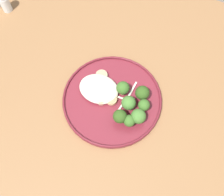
% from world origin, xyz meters
% --- Properties ---
extents(ground, '(6.00, 6.00, 0.00)m').
position_xyz_m(ground, '(0.00, 0.00, 0.00)').
color(ground, '#665B51').
extents(wooden_dining_table, '(1.40, 1.00, 0.74)m').
position_xyz_m(wooden_dining_table, '(0.00, 0.00, 0.66)').
color(wooden_dining_table, brown).
rests_on(wooden_dining_table, ground).
extents(dinner_plate, '(0.29, 0.29, 0.02)m').
position_xyz_m(dinner_plate, '(0.00, -0.01, 0.75)').
color(dinner_plate, maroon).
rests_on(dinner_plate, wooden_dining_table).
extents(noodle_bed, '(0.12, 0.09, 0.03)m').
position_xyz_m(noodle_bed, '(0.05, -0.02, 0.76)').
color(noodle_bed, beige).
rests_on(noodle_bed, dinner_plate).
extents(seared_scallop_rear_pale, '(0.03, 0.03, 0.01)m').
position_xyz_m(seared_scallop_rear_pale, '(0.07, -0.00, 0.76)').
color(seared_scallop_rear_pale, '#DBB77A').
rests_on(seared_scallop_rear_pale, dinner_plate).
extents(seared_scallop_left_edge, '(0.02, 0.02, 0.01)m').
position_xyz_m(seared_scallop_left_edge, '(0.03, 0.02, 0.76)').
color(seared_scallop_left_edge, beige).
rests_on(seared_scallop_left_edge, dinner_plate).
extents(seared_scallop_large_seared, '(0.03, 0.03, 0.01)m').
position_xyz_m(seared_scallop_large_seared, '(0.07, -0.03, 0.76)').
color(seared_scallop_large_seared, '#DBB77A').
rests_on(seared_scallop_large_seared, dinner_plate).
extents(seared_scallop_half_hidden, '(0.03, 0.03, 0.01)m').
position_xyz_m(seared_scallop_half_hidden, '(0.05, -0.02, 0.76)').
color(seared_scallop_half_hidden, '#DBB77A').
rests_on(seared_scallop_half_hidden, dinner_plate).
extents(seared_scallop_center_golden, '(0.03, 0.03, 0.01)m').
position_xyz_m(seared_scallop_center_golden, '(0.00, 0.00, 0.76)').
color(seared_scallop_center_golden, '#E5C689').
rests_on(seared_scallop_center_golden, dinner_plate).
extents(seared_scallop_tiny_bay, '(0.03, 0.03, 0.01)m').
position_xyz_m(seared_scallop_tiny_bay, '(0.03, -0.02, 0.76)').
color(seared_scallop_tiny_bay, '#E5C689').
rests_on(seared_scallop_tiny_bay, dinner_plate).
extents(seared_scallop_right_edge, '(0.03, 0.03, 0.01)m').
position_xyz_m(seared_scallop_right_edge, '(0.06, -0.06, 0.76)').
color(seared_scallop_right_edge, beige).
rests_on(seared_scallop_right_edge, dinner_plate).
extents(broccoli_floret_small_sprig, '(0.04, 0.04, 0.05)m').
position_xyz_m(broccoli_floret_small_sprig, '(-0.05, -0.00, 0.78)').
color(broccoli_floret_small_sprig, '#89A356').
rests_on(broccoli_floret_small_sprig, dinner_plate).
extents(broccoli_floret_tall_stalk, '(0.04, 0.04, 0.06)m').
position_xyz_m(broccoli_floret_tall_stalk, '(-0.08, -0.04, 0.79)').
color(broccoli_floret_tall_stalk, '#89A356').
rests_on(broccoli_floret_tall_stalk, dinner_plate).
extents(broccoli_floret_center_pile, '(0.04, 0.04, 0.05)m').
position_xyz_m(broccoli_floret_center_pile, '(-0.09, 0.03, 0.78)').
color(broccoli_floret_center_pile, '#89A356').
rests_on(broccoli_floret_center_pile, dinner_plate).
extents(broccoli_floret_split_head, '(0.04, 0.04, 0.06)m').
position_xyz_m(broccoli_floret_split_head, '(-0.05, 0.05, 0.78)').
color(broccoli_floret_split_head, '#7A994C').
rests_on(broccoli_floret_split_head, dinner_plate).
extents(broccoli_floret_beside_noodles, '(0.04, 0.04, 0.06)m').
position_xyz_m(broccoli_floret_beside_noodles, '(-0.02, -0.04, 0.79)').
color(broccoli_floret_beside_noodles, '#89A356').
rests_on(broccoli_floret_beside_noodles, dinner_plate).
extents(broccoli_floret_rear_charred, '(0.03, 0.03, 0.05)m').
position_xyz_m(broccoli_floret_rear_charred, '(-0.09, -0.01, 0.78)').
color(broccoli_floret_rear_charred, '#89A356').
rests_on(broccoli_floret_rear_charred, dinner_plate).
extents(broccoli_floret_left_leaning, '(0.03, 0.03, 0.05)m').
position_xyz_m(broccoli_floret_left_leaning, '(-0.07, 0.05, 0.78)').
color(broccoli_floret_left_leaning, '#7A994C').
rests_on(broccoli_floret_left_leaning, dinner_plate).
extents(onion_sliver_pale_crescent, '(0.03, 0.03, 0.00)m').
position_xyz_m(onion_sliver_pale_crescent, '(-0.04, -0.02, 0.75)').
color(onion_sliver_pale_crescent, silver).
rests_on(onion_sliver_pale_crescent, dinner_plate).
extents(onion_sliver_curled_piece, '(0.04, 0.01, 0.00)m').
position_xyz_m(onion_sliver_curled_piece, '(-0.02, -0.02, 0.75)').
color(onion_sliver_curled_piece, silver).
rests_on(onion_sliver_curled_piece, dinner_plate).
extents(onion_sliver_long_sliver, '(0.01, 0.06, 0.00)m').
position_xyz_m(onion_sliver_long_sliver, '(-0.04, -0.06, 0.75)').
color(onion_sliver_long_sliver, silver).
rests_on(onion_sliver_long_sliver, dinner_plate).
extents(onion_sliver_short_strip, '(0.01, 0.05, 0.00)m').
position_xyz_m(onion_sliver_short_strip, '(-0.03, 0.01, 0.75)').
color(onion_sliver_short_strip, silver).
rests_on(onion_sliver_short_strip, dinner_plate).
extents(salt_shaker, '(0.03, 0.03, 0.07)m').
position_xyz_m(salt_shaker, '(0.46, -0.18, 0.77)').
color(salt_shaker, white).
rests_on(salt_shaker, wooden_dining_table).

